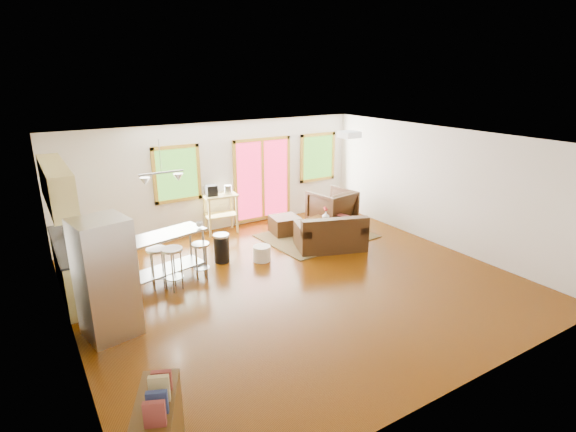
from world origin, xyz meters
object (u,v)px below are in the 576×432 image
rug (317,236)px  ottoman (285,225)px  coffee_table (318,222)px  kitchen_cart (219,200)px  island (166,249)px  loveseat (331,235)px  refrigerator (106,278)px  armchair (332,206)px

rug → ottoman: 0.81m
coffee_table → kitchen_cart: (-1.92, 1.33, 0.51)m
rug → coffee_table: bearing=50.6°
island → loveseat: bearing=-5.0°
island → ottoman: bearing=18.2°
coffee_table → refrigerator: 5.41m
ottoman → kitchen_cart: bearing=145.6°
armchair → ottoman: bearing=-11.6°
rug → island: island is taller
armchair → kitchen_cart: 2.81m
armchair → kitchen_cart: bearing=-28.8°
loveseat → kitchen_cart: (-1.63, 2.23, 0.51)m
rug → ottoman: ottoman is taller
rug → island: bearing=-172.9°
ottoman → loveseat: bearing=-75.5°
rug → loveseat: size_ratio=1.46×
loveseat → coffee_table: size_ratio=1.65×
rug → refrigerator: bearing=-160.7°
loveseat → coffee_table: bearing=91.8°
coffee_table → ottoman: bearing=144.5°
refrigerator → island: size_ratio=1.14×
kitchen_cart → ottoman: bearing=-34.4°
kitchen_cart → rug: bearing=-39.0°
armchair → island: armchair is taller
coffee_table → island: island is taller
coffee_table → refrigerator: bearing=-159.8°
rug → loveseat: bearing=-102.8°
loveseat → ottoman: 1.40m
rug → ottoman: size_ratio=3.80×
loveseat → ottoman: loveseat is taller
ottoman → refrigerator: (-4.41, -2.31, 0.68)m
ottoman → refrigerator: size_ratio=0.36×
armchair → ottoman: size_ratio=1.56×
rug → loveseat: 0.84m
armchair → ottoman: 1.38m
refrigerator → kitchen_cart: size_ratio=1.50×
armchair → island: size_ratio=0.63×
island → coffee_table: bearing=8.8°
armchair → refrigerator: (-5.76, -2.26, 0.40)m
armchair → rug: bearing=23.4°
rug → coffee_table: coffee_table is taller
refrigerator → kitchen_cart: bearing=34.8°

